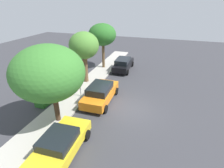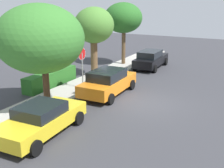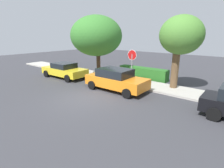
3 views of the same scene
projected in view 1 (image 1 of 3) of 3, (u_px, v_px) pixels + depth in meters
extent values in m
plane|color=#38383D|center=(130.00, 109.00, 13.90)|extent=(60.00, 60.00, 0.00)
cube|color=#B2ADA3|center=(74.00, 98.00, 15.27)|extent=(32.00, 2.28, 0.14)
cylinder|color=gray|center=(80.00, 85.00, 15.05)|extent=(0.08, 0.08, 2.44)
cylinder|color=white|center=(79.00, 73.00, 14.56)|extent=(0.79, 0.02, 0.79)
cylinder|color=red|center=(79.00, 73.00, 14.56)|extent=(0.74, 0.03, 0.74)
cube|color=orange|center=(101.00, 94.00, 14.74)|extent=(4.53, 1.95, 0.70)
cube|color=black|center=(100.00, 88.00, 14.34)|extent=(2.35, 1.69, 0.56)
cylinder|color=black|center=(97.00, 88.00, 16.45)|extent=(0.64, 0.23, 0.64)
cylinder|color=black|center=(116.00, 91.00, 15.95)|extent=(0.64, 0.23, 0.64)
cylinder|color=black|center=(83.00, 105.00, 13.81)|extent=(0.64, 0.23, 0.64)
cylinder|color=black|center=(105.00, 109.00, 13.31)|extent=(0.64, 0.23, 0.64)
cube|color=yellow|center=(60.00, 147.00, 9.51)|extent=(4.58, 2.04, 0.61)
cube|color=black|center=(58.00, 139.00, 9.26)|extent=(1.98, 1.71, 0.47)
cylinder|color=black|center=(60.00, 130.00, 11.19)|extent=(0.65, 0.25, 0.64)
cylinder|color=black|center=(87.00, 135.00, 10.74)|extent=(0.65, 0.25, 0.64)
cube|color=black|center=(123.00, 65.00, 21.53)|extent=(4.56, 1.79, 0.67)
cube|color=black|center=(123.00, 61.00, 20.96)|extent=(2.38, 1.55, 0.56)
cylinder|color=black|center=(120.00, 63.00, 23.22)|extent=(0.64, 0.23, 0.64)
cylinder|color=black|center=(132.00, 64.00, 22.77)|extent=(0.64, 0.23, 0.64)
cylinder|color=black|center=(113.00, 71.00, 20.57)|extent=(0.64, 0.23, 0.64)
cylinder|color=black|center=(127.00, 72.00, 20.12)|extent=(0.64, 0.23, 0.64)
cylinder|color=brown|center=(103.00, 56.00, 21.70)|extent=(0.34, 0.34, 3.08)
ellipsoid|color=#286623|center=(102.00, 35.00, 20.79)|extent=(3.32, 3.32, 2.62)
cylinder|color=#422D1E|center=(57.00, 107.00, 12.01)|extent=(0.35, 0.35, 2.34)
ellipsoid|color=#387A2D|center=(49.00, 73.00, 10.72)|extent=(4.51, 4.51, 3.51)
cylinder|color=brown|center=(85.00, 69.00, 17.85)|extent=(0.51, 0.51, 2.85)
ellipsoid|color=#4C8433|center=(84.00, 45.00, 16.97)|extent=(2.93, 2.93, 2.64)
cube|color=#286623|center=(55.00, 90.00, 15.75)|extent=(4.63, 0.88, 1.02)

